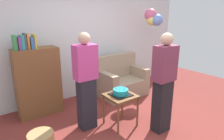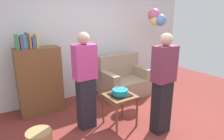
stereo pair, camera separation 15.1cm
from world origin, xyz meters
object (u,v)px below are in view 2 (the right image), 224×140
Objects in this scene: person_blowing_candles at (85,81)px; handbag at (160,96)px; person_holding_cake at (163,84)px; birthday_cake at (120,92)px; couch at (124,81)px; bookshelf at (39,79)px; side_table at (120,100)px; balloon_bunch at (157,18)px.

person_blowing_candles reaches higher than handbag.
birthday_cake is at bearing -32.43° from person_holding_cake.
birthday_cake is at bearing -41.38° from person_blowing_candles.
couch reaches higher than handbag.
bookshelf is 2.30m from person_holding_cake.
side_table is at bearing -41.38° from person_blowing_candles.
balloon_bunch reaches higher than side_table.
person_holding_cake reaches higher than birthday_cake.
bookshelf is at bearing 129.28° from side_table.
person_holding_cake is at bearing -49.23° from birthday_cake.
bookshelf is 0.97× the size of person_blowing_candles.
couch is 0.67× the size of person_blowing_candles.
handbag is (0.89, 0.83, -0.73)m from person_holding_cake.
couch is at bearing 50.62° from birthday_cake.
handbag is (1.34, 0.31, -0.52)m from birthday_cake.
person_blowing_candles is at bearing 152.02° from birthday_cake.
balloon_bunch reaches higher than person_blowing_candles.
handbag is at bearing -120.12° from person_holding_cake.
bookshelf is 4.93× the size of birthday_cake.
side_table is 0.35× the size of person_blowing_candles.
handbag is 0.14× the size of balloon_bunch.
couch reaches higher than birthday_cake.
person_holding_cake is at bearing -131.59° from balloon_bunch.
couch is 3.44× the size of birthday_cake.
balloon_bunch is at bearing -5.50° from bookshelf.
bookshelf is (-1.88, 0.20, 0.34)m from couch.
couch is at bearing -6.04° from bookshelf.
side_table is (1.02, -1.25, -0.20)m from bookshelf.
side_table is 2.42m from balloon_bunch.
balloon_bunch is at bearing 28.70° from birthday_cake.
birthday_cake reaches higher than side_table.
balloon_bunch is at bearing 56.57° from handbag.
birthday_cake is 0.62m from person_blowing_candles.
birthday_cake is at bearing -167.01° from handbag.
side_table is at bearing -50.72° from bookshelf.
person_holding_cake is 5.82× the size of handbag.
side_table is at bearing -151.30° from balloon_bunch.
side_table is 0.35× the size of person_holding_cake.
birthday_cake is 0.20× the size of person_holding_cake.
handbag is (0.48, -0.74, -0.24)m from couch.
side_table is at bearing 146.76° from birthday_cake.
birthday_cake is (1.02, -1.25, -0.07)m from bookshelf.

